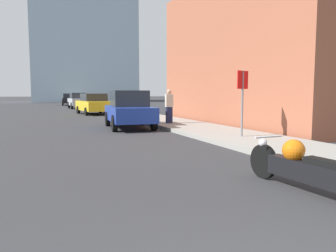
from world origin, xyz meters
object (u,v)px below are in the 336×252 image
(parked_car_black, at_px, (69,99))
(parked_car_silver, at_px, (78,101))
(parked_car_blue, at_px, (129,109))
(pedestrian, at_px, (169,106))
(parked_car_yellow, at_px, (94,104))
(stop_sign, at_px, (242,92))
(motorcycle, at_px, (305,167))

(parked_car_black, bearing_deg, parked_car_silver, -86.67)
(parked_car_blue, distance_m, parked_car_silver, 21.69)
(parked_car_black, relative_size, pedestrian, 2.83)
(parked_car_blue, distance_m, parked_car_yellow, 11.10)
(parked_car_blue, relative_size, stop_sign, 1.94)
(parked_car_silver, bearing_deg, pedestrian, -86.36)
(parked_car_blue, bearing_deg, stop_sign, -60.36)
(parked_car_blue, bearing_deg, pedestrian, 8.44)
(stop_sign, bearing_deg, pedestrian, 94.65)
(parked_car_silver, bearing_deg, motorcycle, -91.59)
(parked_car_blue, bearing_deg, parked_car_black, 94.68)
(parked_car_blue, bearing_deg, parked_car_silver, 94.72)
(parked_car_silver, bearing_deg, parked_car_yellow, -91.32)
(motorcycle, distance_m, pedestrian, 11.03)
(motorcycle, height_order, parked_car_silver, parked_car_silver)
(pedestrian, bearing_deg, parked_car_yellow, 100.05)
(parked_car_yellow, height_order, pedestrian, pedestrian)
(parked_car_yellow, bearing_deg, parked_car_silver, 84.88)
(stop_sign, bearing_deg, parked_car_black, 93.65)
(motorcycle, bearing_deg, parked_car_silver, 86.40)
(pedestrian, bearing_deg, stop_sign, -85.35)
(motorcycle, bearing_deg, parked_car_black, 86.32)
(parked_car_yellow, relative_size, pedestrian, 2.85)
(motorcycle, xyz_separation_m, pedestrian, (1.96, 10.84, 0.58))
(parked_car_yellow, xyz_separation_m, parked_car_silver, (-0.07, 10.60, 0.05))
(parked_car_black, bearing_deg, motorcycle, -86.42)
(motorcycle, distance_m, stop_sign, 5.97)
(motorcycle, bearing_deg, parked_car_blue, 86.78)
(motorcycle, height_order, parked_car_black, parked_car_black)
(parked_car_black, bearing_deg, parked_car_blue, -86.58)
(parked_car_blue, distance_m, pedestrian, 2.05)
(parked_car_yellow, height_order, parked_car_silver, parked_car_silver)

